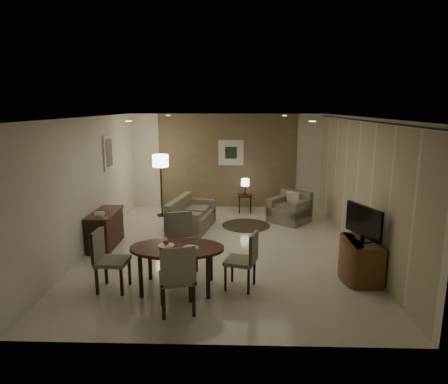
{
  "coord_description": "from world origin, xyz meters",
  "views": [
    {
      "loc": [
        0.25,
        -7.95,
        2.92
      ],
      "look_at": [
        0.0,
        0.2,
        1.15
      ],
      "focal_mm": 32.0,
      "sensor_mm": 36.0,
      "label": 1
    }
  ],
  "objects_px": {
    "chair_near": "(177,277)",
    "tv_cabinet": "(362,260)",
    "floor_lamp": "(161,186)",
    "chair_far": "(183,242)",
    "sofa": "(191,214)",
    "dining_table": "(177,268)",
    "side_table": "(245,203)",
    "armchair": "(289,207)",
    "chair_right": "(240,260)",
    "console_desk": "(105,229)",
    "chair_left": "(113,260)"
  },
  "relations": [
    {
      "from": "chair_near",
      "to": "tv_cabinet",
      "type": "bearing_deg",
      "value": -171.99
    },
    {
      "from": "tv_cabinet",
      "to": "floor_lamp",
      "type": "xyz_separation_m",
      "value": [
        -4.15,
        3.94,
        0.48
      ]
    },
    {
      "from": "chair_far",
      "to": "sofa",
      "type": "xyz_separation_m",
      "value": [
        -0.11,
        2.39,
        -0.13
      ]
    },
    {
      "from": "dining_table",
      "to": "floor_lamp",
      "type": "xyz_separation_m",
      "value": [
        -1.06,
        4.38,
        0.47
      ]
    },
    {
      "from": "tv_cabinet",
      "to": "side_table",
      "type": "xyz_separation_m",
      "value": [
        -1.9,
        4.38,
        -0.1
      ]
    },
    {
      "from": "armchair",
      "to": "chair_right",
      "type": "bearing_deg",
      "value": -68.42
    },
    {
      "from": "dining_table",
      "to": "chair_right",
      "type": "relative_size",
      "value": 1.59
    },
    {
      "from": "dining_table",
      "to": "armchair",
      "type": "distance_m",
      "value": 4.5
    },
    {
      "from": "console_desk",
      "to": "side_table",
      "type": "xyz_separation_m",
      "value": [
        2.99,
        2.88,
        -0.13
      ]
    },
    {
      "from": "dining_table",
      "to": "chair_right",
      "type": "distance_m",
      "value": 1.02
    },
    {
      "from": "floor_lamp",
      "to": "sofa",
      "type": "bearing_deg",
      "value": -52.01
    },
    {
      "from": "chair_right",
      "to": "side_table",
      "type": "bearing_deg",
      "value": -166.18
    },
    {
      "from": "chair_left",
      "to": "floor_lamp",
      "type": "height_order",
      "value": "floor_lamp"
    },
    {
      "from": "console_desk",
      "to": "chair_right",
      "type": "xyz_separation_m",
      "value": [
        2.82,
        -1.88,
        0.1
      ]
    },
    {
      "from": "tv_cabinet",
      "to": "armchair",
      "type": "height_order",
      "value": "armchair"
    },
    {
      "from": "chair_far",
      "to": "chair_left",
      "type": "relative_size",
      "value": 1.02
    },
    {
      "from": "tv_cabinet",
      "to": "dining_table",
      "type": "relative_size",
      "value": 0.6
    },
    {
      "from": "dining_table",
      "to": "armchair",
      "type": "xyz_separation_m",
      "value": [
        2.3,
        3.88,
        0.03
      ]
    },
    {
      "from": "sofa",
      "to": "floor_lamp",
      "type": "height_order",
      "value": "floor_lamp"
    },
    {
      "from": "floor_lamp",
      "to": "chair_left",
      "type": "bearing_deg",
      "value": -89.59
    },
    {
      "from": "sofa",
      "to": "dining_table",
      "type": "bearing_deg",
      "value": -166.71
    },
    {
      "from": "console_desk",
      "to": "armchair",
      "type": "distance_m",
      "value": 4.53
    },
    {
      "from": "chair_far",
      "to": "side_table",
      "type": "bearing_deg",
      "value": 53.43
    },
    {
      "from": "chair_right",
      "to": "armchair",
      "type": "distance_m",
      "value": 4.03
    },
    {
      "from": "chair_far",
      "to": "sofa",
      "type": "distance_m",
      "value": 2.4
    },
    {
      "from": "chair_near",
      "to": "floor_lamp",
      "type": "xyz_separation_m",
      "value": [
        -1.16,
        5.1,
        0.3
      ]
    },
    {
      "from": "console_desk",
      "to": "tv_cabinet",
      "type": "distance_m",
      "value": 5.11
    },
    {
      "from": "chair_far",
      "to": "chair_right",
      "type": "relative_size",
      "value": 1.07
    },
    {
      "from": "chair_near",
      "to": "armchair",
      "type": "bearing_deg",
      "value": -128.79
    },
    {
      "from": "chair_right",
      "to": "floor_lamp",
      "type": "bearing_deg",
      "value": -138.41
    },
    {
      "from": "chair_far",
      "to": "armchair",
      "type": "bearing_deg",
      "value": 33.19
    },
    {
      "from": "tv_cabinet",
      "to": "chair_far",
      "type": "xyz_separation_m",
      "value": [
        -3.1,
        0.36,
        0.16
      ]
    },
    {
      "from": "chair_left",
      "to": "side_table",
      "type": "distance_m",
      "value": 5.38
    },
    {
      "from": "dining_table",
      "to": "chair_far",
      "type": "distance_m",
      "value": 0.81
    },
    {
      "from": "armchair",
      "to": "side_table",
      "type": "distance_m",
      "value": 1.46
    },
    {
      "from": "chair_near",
      "to": "chair_right",
      "type": "distance_m",
      "value": 1.2
    },
    {
      "from": "chair_left",
      "to": "sofa",
      "type": "xyz_separation_m",
      "value": [
        0.9,
        3.26,
        -0.12
      ]
    },
    {
      "from": "dining_table",
      "to": "chair_near",
      "type": "height_order",
      "value": "chair_near"
    },
    {
      "from": "chair_near",
      "to": "chair_left",
      "type": "xyz_separation_m",
      "value": [
        -1.13,
        0.65,
        -0.03
      ]
    },
    {
      "from": "console_desk",
      "to": "sofa",
      "type": "relative_size",
      "value": 0.75
    },
    {
      "from": "console_desk",
      "to": "chair_far",
      "type": "xyz_separation_m",
      "value": [
        1.79,
        -1.14,
        0.13
      ]
    },
    {
      "from": "chair_near",
      "to": "side_table",
      "type": "distance_m",
      "value": 5.66
    },
    {
      "from": "tv_cabinet",
      "to": "chair_right",
      "type": "relative_size",
      "value": 0.95
    },
    {
      "from": "tv_cabinet",
      "to": "chair_left",
      "type": "relative_size",
      "value": 0.91
    },
    {
      "from": "armchair",
      "to": "console_desk",
      "type": "bearing_deg",
      "value": -114.58
    },
    {
      "from": "console_desk",
      "to": "floor_lamp",
      "type": "height_order",
      "value": "floor_lamp"
    },
    {
      "from": "console_desk",
      "to": "chair_near",
      "type": "distance_m",
      "value": 3.28
    },
    {
      "from": "chair_left",
      "to": "console_desk",
      "type": "bearing_deg",
      "value": 23.93
    },
    {
      "from": "dining_table",
      "to": "chair_left",
      "type": "xyz_separation_m",
      "value": [
        -1.03,
        -0.07,
        0.14
      ]
    },
    {
      "from": "dining_table",
      "to": "chair_left",
      "type": "height_order",
      "value": "chair_left"
    }
  ]
}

